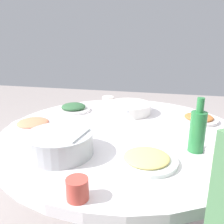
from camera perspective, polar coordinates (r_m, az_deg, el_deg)
round_dining_table at (r=1.33m, az=2.44°, el=-7.84°), size 1.28×1.28×0.72m
rice_bowl at (r=1.05m, az=-12.17°, el=-7.13°), size 0.28×0.28×0.10m
soup_bowl at (r=1.57m, az=3.98°, el=0.84°), size 0.28×0.31×0.06m
dish_noodles at (r=0.99m, az=8.10°, el=-10.87°), size 0.25×0.25×0.04m
dish_tofu_braise at (r=1.51m, az=19.69°, el=-1.40°), size 0.22×0.22×0.04m
dish_greens at (r=1.63m, az=-9.01°, el=0.95°), size 0.22×0.22×0.05m
dish_shrimp at (r=1.39m, az=-18.06°, el=-2.79°), size 0.24×0.24×0.05m
green_bottle at (r=1.10m, az=19.45°, el=-4.08°), size 0.07×0.07×0.24m
tea_cup_near at (r=1.74m, az=-0.97°, el=2.61°), size 0.08×0.08×0.06m
tea_cup_far at (r=0.79m, az=-8.14°, el=-17.47°), size 0.07×0.07×0.07m
tea_cup_side at (r=1.01m, az=22.81°, el=-10.13°), size 0.07×0.07×0.07m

